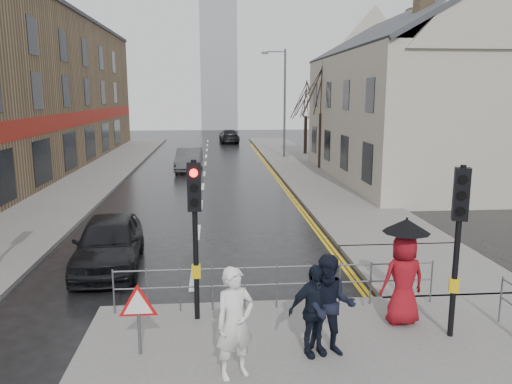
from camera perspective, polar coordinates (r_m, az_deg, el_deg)
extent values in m
plane|color=black|center=(10.90, -7.82, -15.25)|extent=(120.00, 120.00, 0.00)
cube|color=#605E5B|center=(33.86, -16.96, 2.52)|extent=(4.00, 44.00, 0.14)
cube|color=#605E5B|center=(35.58, 4.71, 3.36)|extent=(4.00, 40.00, 0.14)
cube|color=#605E5B|center=(14.84, 19.04, -8.21)|extent=(4.00, 4.20, 0.14)
cube|color=#856B4C|center=(34.17, -26.98, 10.20)|extent=(8.00, 42.00, 10.00)
cube|color=#B0A99A|center=(30.04, 17.60, 8.04)|extent=(9.00, 16.00, 7.00)
cube|color=#856B4C|center=(34.45, 17.48, 17.89)|extent=(0.70, 0.90, 1.80)
cube|color=#979A9F|center=(71.89, -4.30, 14.37)|extent=(5.00, 5.00, 18.00)
cylinder|color=black|center=(10.41, -6.92, -5.63)|extent=(0.11, 0.11, 3.40)
cube|color=black|center=(10.14, -7.08, 0.61)|extent=(0.28, 0.22, 1.00)
cylinder|color=#FF0C07|center=(9.95, -7.15, 2.16)|extent=(0.16, 0.04, 0.16)
cylinder|color=black|center=(10.00, -7.10, 0.47)|extent=(0.16, 0.04, 0.16)
cylinder|color=black|center=(10.06, -7.06, -1.21)|extent=(0.16, 0.04, 0.16)
cube|color=gold|center=(10.61, -6.84, -8.99)|extent=(0.18, 0.14, 0.28)
cylinder|color=black|center=(10.33, 21.93, -6.49)|extent=(0.11, 0.11, 3.40)
cube|color=black|center=(10.06, 22.40, -0.23)|extent=(0.34, 0.30, 1.00)
cylinder|color=black|center=(9.88, 22.63, 1.33)|extent=(0.16, 0.09, 0.16)
cylinder|color=black|center=(9.93, 22.50, -0.38)|extent=(0.16, 0.09, 0.16)
cylinder|color=black|center=(9.99, 22.37, -2.07)|extent=(0.16, 0.09, 0.16)
cube|color=gold|center=(10.54, 21.68, -9.87)|extent=(0.22, 0.19, 0.28)
cylinder|color=#595B5E|center=(11.39, -15.97, -10.89)|extent=(0.04, 0.04, 1.00)
cylinder|color=#595B5E|center=(12.20, 19.41, -9.60)|extent=(0.04, 0.04, 1.00)
cylinder|color=#595B5E|center=(11.09, 2.41, -8.56)|extent=(7.10, 0.04, 0.04)
cylinder|color=#595B5E|center=(11.24, 2.39, -10.48)|extent=(7.10, 0.04, 0.04)
cylinder|color=#595B5E|center=(11.75, 26.17, -10.94)|extent=(0.04, 0.04, 1.00)
cylinder|color=#595B5E|center=(9.66, -13.19, -15.34)|extent=(0.06, 0.06, 0.85)
cylinder|color=red|center=(9.44, -13.33, -12.48)|extent=(0.80, 0.03, 0.80)
cylinder|color=white|center=(9.42, -13.35, -12.53)|extent=(0.60, 0.03, 0.60)
cylinder|color=#595B5E|center=(38.15, 3.30, 10.03)|extent=(0.16, 0.16, 8.00)
cylinder|color=#595B5E|center=(38.18, 2.29, 15.75)|extent=(1.40, 0.10, 0.10)
cube|color=#595B5E|center=(38.08, 1.04, 15.62)|extent=(0.50, 0.25, 0.18)
cylinder|color=#2C2218|center=(32.64, 7.38, 5.83)|extent=(0.26, 0.26, 3.50)
cylinder|color=#2C2218|center=(40.57, 5.67, 6.52)|extent=(0.26, 0.26, 3.00)
imported|color=silver|center=(8.55, -2.42, -14.72)|extent=(0.83, 0.71, 1.91)
imported|color=black|center=(9.30, 8.46, -12.73)|extent=(1.06, 0.91, 1.88)
imported|color=maroon|center=(10.82, 16.49, -9.58)|extent=(0.99, 0.71, 1.89)
cylinder|color=black|center=(10.78, 16.52, -9.08)|extent=(0.02, 0.02, 2.09)
cone|color=black|center=(10.48, 16.83, -3.69)|extent=(0.96, 0.96, 0.28)
imported|color=black|center=(9.30, 6.64, -13.24)|extent=(1.08, 0.69, 1.71)
imported|color=black|center=(14.66, -16.48, -5.55)|extent=(2.04, 4.45, 1.48)
imported|color=#424347|center=(32.42, -7.66, 3.72)|extent=(1.69, 4.46, 1.45)
imported|color=black|center=(51.13, -3.09, 6.41)|extent=(2.06, 4.74, 1.36)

